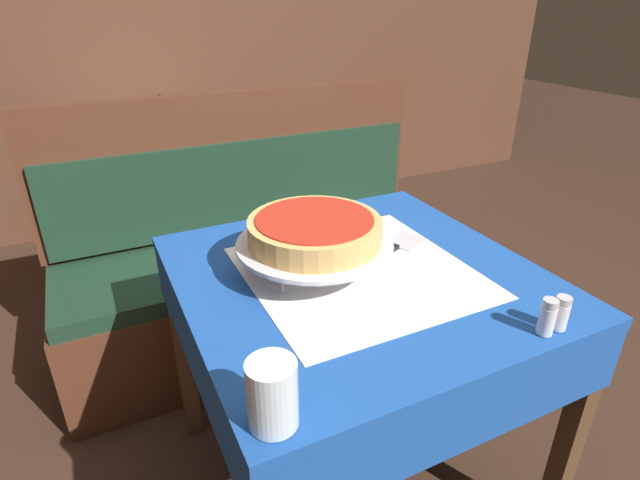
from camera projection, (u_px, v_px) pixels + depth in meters
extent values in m
plane|color=#382319|center=(350.00, 474.00, 1.58)|extent=(14.00, 14.00, 0.00)
cube|color=#194799|center=(358.00, 277.00, 1.27)|extent=(0.87, 0.87, 0.03)
cube|color=white|center=(358.00, 272.00, 1.26)|extent=(0.54, 0.54, 0.00)
cube|color=#194799|center=(357.00, 308.00, 1.31)|extent=(0.87, 0.87, 0.16)
cube|color=#4C331E|center=(569.00, 440.00, 1.26)|extent=(0.05, 0.05, 0.71)
cube|color=#4C331E|center=(183.00, 348.00, 1.59)|extent=(0.05, 0.05, 0.71)
cube|color=#4C331E|center=(393.00, 290.00, 1.91)|extent=(0.05, 0.05, 0.71)
cube|color=beige|center=(152.00, 133.00, 2.63)|extent=(0.72, 0.72, 0.03)
cube|color=white|center=(151.00, 130.00, 2.62)|extent=(0.45, 0.45, 0.00)
cube|color=beige|center=(154.00, 147.00, 2.66)|extent=(0.72, 0.72, 0.12)
cube|color=#4C331E|center=(104.00, 231.00, 2.40)|extent=(0.05, 0.05, 0.70)
cube|color=#4C331E|center=(235.00, 208.00, 2.66)|extent=(0.05, 0.05, 0.70)
cube|color=#4C331E|center=(94.00, 188.00, 2.93)|extent=(0.05, 0.05, 0.70)
cube|color=#4C331E|center=(205.00, 173.00, 3.18)|extent=(0.05, 0.05, 0.70)
cube|color=#4C2819|center=(264.00, 301.00, 2.12)|extent=(1.58, 0.51, 0.40)
cube|color=#193323|center=(262.00, 252.00, 2.02)|extent=(1.55, 0.50, 0.06)
cube|color=#4C2819|center=(239.00, 162.00, 2.06)|extent=(1.58, 0.06, 0.57)
cube|color=#193323|center=(244.00, 185.00, 2.07)|extent=(1.52, 0.02, 0.37)
cube|color=#4C2D1E|center=(163.00, 27.00, 2.96)|extent=(6.00, 0.04, 2.40)
cylinder|color=#ADADB2|center=(294.00, 239.00, 1.35)|extent=(0.01, 0.01, 0.07)
cylinder|color=#ADADB2|center=(282.00, 282.00, 1.15)|extent=(0.01, 0.01, 0.07)
cylinder|color=#ADADB2|center=(367.00, 261.00, 1.24)|extent=(0.01, 0.01, 0.07)
cylinder|color=#ADADB2|center=(315.00, 248.00, 1.23)|extent=(0.26, 0.26, 0.01)
cylinder|color=silver|center=(315.00, 246.00, 1.23)|extent=(0.37, 0.37, 0.01)
cylinder|color=silver|center=(315.00, 243.00, 1.23)|extent=(0.39, 0.39, 0.01)
cylinder|color=tan|center=(315.00, 231.00, 1.21)|extent=(0.33, 0.33, 0.06)
cylinder|color=#B22819|center=(315.00, 219.00, 1.20)|extent=(0.29, 0.29, 0.01)
cube|color=#BCBCC1|center=(406.00, 241.00, 1.41)|extent=(0.12, 0.12, 0.00)
cube|color=black|center=(381.00, 256.00, 1.32)|extent=(0.15, 0.08, 0.01)
cylinder|color=silver|center=(272.00, 394.00, 0.79)|extent=(0.08, 0.08, 0.12)
cylinder|color=silver|center=(547.00, 320.00, 1.01)|extent=(0.03, 0.03, 0.06)
cylinder|color=#B7B7BC|center=(551.00, 304.00, 1.00)|extent=(0.03, 0.03, 0.02)
cylinder|color=silver|center=(560.00, 316.00, 1.03)|extent=(0.03, 0.03, 0.06)
cylinder|color=#B7B7BC|center=(564.00, 301.00, 1.01)|extent=(0.03, 0.03, 0.02)
cube|color=black|center=(164.00, 125.00, 2.66)|extent=(0.14, 0.14, 0.03)
cylinder|color=black|center=(161.00, 108.00, 2.62)|extent=(0.01, 0.01, 0.15)
cylinder|color=white|center=(160.00, 110.00, 2.67)|extent=(0.04, 0.04, 0.11)
cylinder|color=red|center=(163.00, 113.00, 2.59)|extent=(0.04, 0.04, 0.11)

